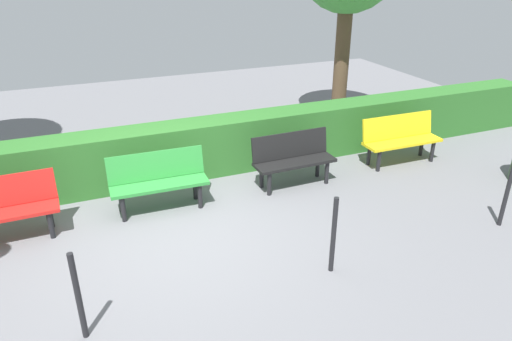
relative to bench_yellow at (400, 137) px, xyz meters
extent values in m
plane|color=slate|center=(4.34, 0.83, -0.48)|extent=(18.05, 18.05, 0.00)
cube|color=yellow|center=(0.00, 0.07, -0.07)|extent=(1.48, 0.44, 0.05)
cube|color=yellow|center=(0.00, -0.12, 0.17)|extent=(1.47, 0.15, 0.42)
cylinder|color=black|center=(-0.58, 0.23, -0.29)|extent=(0.07, 0.07, 0.39)
cylinder|color=black|center=(-0.59, -0.07, -0.29)|extent=(0.07, 0.07, 0.39)
cylinder|color=black|center=(0.59, 0.21, -0.29)|extent=(0.07, 0.07, 0.39)
cylinder|color=black|center=(0.58, -0.09, -0.29)|extent=(0.07, 0.07, 0.39)
cube|color=black|center=(2.21, 0.15, -0.07)|extent=(1.36, 0.44, 0.05)
cube|color=black|center=(2.21, -0.04, 0.17)|extent=(1.36, 0.13, 0.42)
cylinder|color=black|center=(1.68, 0.29, -0.29)|extent=(0.07, 0.07, 0.39)
cylinder|color=black|center=(1.68, -0.01, -0.29)|extent=(0.07, 0.07, 0.39)
cylinder|color=black|center=(2.73, 0.31, -0.29)|extent=(0.07, 0.07, 0.39)
cylinder|color=black|center=(2.74, 0.01, -0.29)|extent=(0.07, 0.07, 0.39)
cube|color=#2D8C38|center=(4.42, 0.12, -0.07)|extent=(1.43, 0.46, 0.05)
cube|color=#2D8C38|center=(4.41, -0.07, 0.17)|extent=(1.43, 0.15, 0.42)
cylinder|color=black|center=(3.86, 0.28, -0.29)|extent=(0.07, 0.07, 0.39)
cylinder|color=black|center=(3.85, -0.02, -0.29)|extent=(0.07, 0.07, 0.39)
cylinder|color=black|center=(4.98, 0.25, -0.29)|extent=(0.07, 0.07, 0.39)
cylinder|color=black|center=(4.97, -0.05, -0.29)|extent=(0.07, 0.07, 0.39)
cylinder|color=black|center=(5.94, 0.32, -0.29)|extent=(0.07, 0.07, 0.39)
cylinder|color=black|center=(5.95, 0.02, -0.29)|extent=(0.07, 0.07, 0.39)
cube|color=#2D6B28|center=(3.35, -0.90, -0.01)|extent=(14.05, 0.61, 0.94)
cylinder|color=brown|center=(-0.10, -2.29, 0.91)|extent=(0.32, 0.32, 2.79)
cylinder|color=black|center=(0.08, 2.38, 0.02)|extent=(0.06, 0.06, 1.00)
cylinder|color=black|center=(2.83, 2.38, 0.02)|extent=(0.06, 0.06, 1.00)
cylinder|color=black|center=(5.67, 2.38, 0.02)|extent=(0.06, 0.06, 1.00)
camera|label=1|loc=(5.44, 6.33, 3.02)|focal=32.83mm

